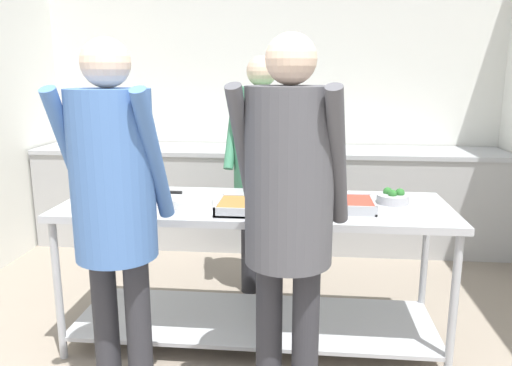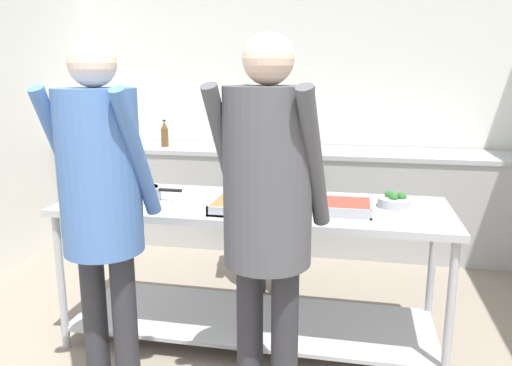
# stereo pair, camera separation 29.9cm
# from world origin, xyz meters

# --- Properties ---
(wall_rear) EXTENTS (4.47, 0.06, 2.65)m
(wall_rear) POSITION_xyz_m (0.00, 3.83, 1.32)
(wall_rear) COLOR silver
(wall_rear) RESTS_ON ground_plane
(back_counter) EXTENTS (4.31, 0.65, 0.92)m
(back_counter) POSITION_xyz_m (0.00, 3.46, 0.46)
(back_counter) COLOR #A8A8A8
(back_counter) RESTS_ON ground_plane
(serving_counter) EXTENTS (2.25, 0.76, 0.87)m
(serving_counter) POSITION_xyz_m (0.06, 1.69, 0.59)
(serving_counter) COLOR #ADAFB5
(serving_counter) RESTS_ON ground_plane
(sauce_pan) EXTENTS (0.41, 0.27, 0.08)m
(sauce_pan) POSITION_xyz_m (-0.63, 1.65, 0.91)
(sauce_pan) COLOR #ADAFB5
(sauce_pan) RESTS_ON serving_counter
(plate_stack) EXTENTS (0.23, 0.23, 0.05)m
(plate_stack) POSITION_xyz_m (-0.28, 1.58, 0.89)
(plate_stack) COLOR white
(plate_stack) RESTS_ON serving_counter
(serving_tray_vegetables) EXTENTS (0.47, 0.30, 0.05)m
(serving_tray_vegetables) POSITION_xyz_m (0.10, 1.53, 0.89)
(serving_tray_vegetables) COLOR #ADAFB5
(serving_tray_vegetables) RESTS_ON serving_counter
(serving_tray_roast) EXTENTS (0.37, 0.29, 0.05)m
(serving_tray_roast) POSITION_xyz_m (0.55, 1.62, 0.89)
(serving_tray_roast) COLOR #ADAFB5
(serving_tray_roast) RESTS_ON serving_counter
(broccoli_bowl) EXTENTS (0.18, 0.18, 0.09)m
(broccoli_bowl) POSITION_xyz_m (0.87, 1.78, 0.90)
(broccoli_bowl) COLOR #B2B2B7
(broccoli_bowl) RESTS_ON serving_counter
(guest_serving_left) EXTENTS (0.48, 0.37, 1.76)m
(guest_serving_left) POSITION_xyz_m (-0.49, 0.94, 1.09)
(guest_serving_left) COLOR #2D2D33
(guest_serving_left) RESTS_ON ground_plane
(guest_serving_right) EXTENTS (0.53, 0.43, 1.77)m
(guest_serving_right) POSITION_xyz_m (0.28, 0.93, 1.10)
(guest_serving_right) COLOR #2D2D33
(guest_serving_right) RESTS_ON ground_plane
(cook_behind_counter) EXTENTS (0.53, 0.39, 1.73)m
(cook_behind_counter) POSITION_xyz_m (0.04, 2.36, 1.06)
(cook_behind_counter) COLOR #2D2D33
(cook_behind_counter) RESTS_ON ground_plane
(water_bottle) EXTENTS (0.07, 0.07, 0.25)m
(water_bottle) POSITION_xyz_m (-1.15, 3.37, 1.04)
(water_bottle) COLOR brown
(water_bottle) RESTS_ON back_counter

